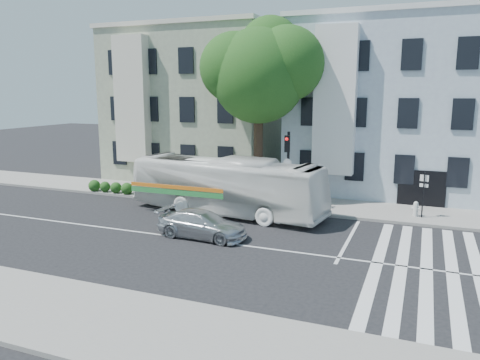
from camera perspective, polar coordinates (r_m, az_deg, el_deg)
The scene contains 12 objects.
ground at distance 21.50m, azimuth -5.50°, elevation -7.21°, with size 120.00×120.00×0.00m, color black.
sidewalk_far at distance 28.56m, azimuth 1.85°, elevation -2.48°, with size 80.00×4.00×0.15m, color gray.
sidewalk_near at distance 15.33m, azimuth -19.78°, elevation -15.20°, with size 80.00×4.00×0.15m, color gray.
building_left at distance 37.02m, azimuth -4.69°, elevation 9.01°, with size 12.00×10.00×11.00m, color gray.
building_right at distance 33.26m, azimuth 17.72°, elevation 8.35°, with size 12.00×10.00×11.00m, color #A3AFC2.
street_tree at distance 28.50m, azimuth 2.58°, elevation 13.20°, with size 7.30×5.90×11.10m.
bus at distance 25.46m, azimuth -1.71°, elevation -0.71°, with size 11.15×2.61×3.11m, color white.
sedan at distance 21.62m, azimuth -4.66°, elevation -5.39°, with size 4.27×1.74×1.24m, color silver.
hedge at distance 29.77m, azimuth -10.95°, elevation -1.29°, with size 8.50×0.84×0.70m, color #2B551B, non-canonical shape.
traffic_signal at distance 25.72m, azimuth 5.83°, elevation 2.36°, with size 0.47×0.54×4.46m.
fire_hydrant at distance 26.24m, azimuth 20.63°, elevation -3.29°, with size 0.45×0.26×0.80m.
far_sign_pole at distance 25.92m, azimuth 21.48°, elevation -0.97°, with size 0.43×0.21×2.40m.
Camera 1 is at (9.44, -18.15, 6.63)m, focal length 35.00 mm.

